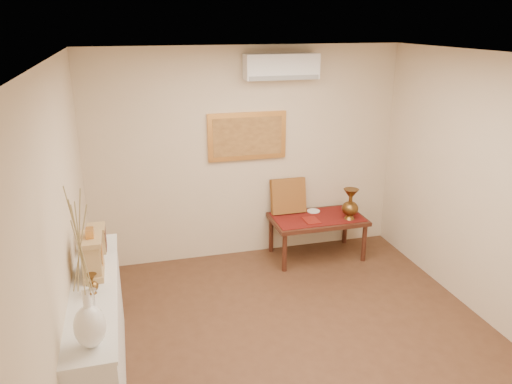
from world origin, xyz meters
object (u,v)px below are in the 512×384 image
object	(u,v)px
mantel_clock	(93,255)
low_table	(317,222)
wooden_chest	(97,239)
brass_urn_tall	(351,201)
white_vase	(83,273)
display_ledge	(99,338)

from	to	relation	value
mantel_clock	low_table	bearing A→B (deg)	32.24
mantel_clock	wooden_chest	xyz separation A→B (m)	(0.01, 0.45, -0.05)
brass_urn_tall	low_table	size ratio (longest dim) A/B	0.40
wooden_chest	low_table	size ratio (longest dim) A/B	0.20
mantel_clock	white_vase	bearing A→B (deg)	-88.98
display_ledge	wooden_chest	bearing A→B (deg)	88.07
white_vase	low_table	xyz separation A→B (m)	(2.65, 2.68, -1.03)
white_vase	wooden_chest	size ratio (longest dim) A/B	4.37
mantel_clock	low_table	world-z (taller)	mantel_clock
brass_urn_tall	display_ledge	bearing A→B (deg)	-150.59
brass_urn_tall	mantel_clock	distance (m)	3.42
display_ledge	white_vase	bearing A→B (deg)	-88.23
display_ledge	mantel_clock	size ratio (longest dim) A/B	4.93
mantel_clock	low_table	size ratio (longest dim) A/B	0.34
white_vase	mantel_clock	world-z (taller)	white_vase
display_ledge	low_table	world-z (taller)	display_ledge
display_ledge	wooden_chest	size ratio (longest dim) A/B	8.28
brass_urn_tall	low_table	distance (m)	0.51
brass_urn_tall	mantel_clock	bearing A→B (deg)	-153.43
white_vase	low_table	bearing A→B (deg)	45.35
brass_urn_tall	low_table	bearing A→B (deg)	156.55
wooden_chest	low_table	bearing A→B (deg)	24.86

